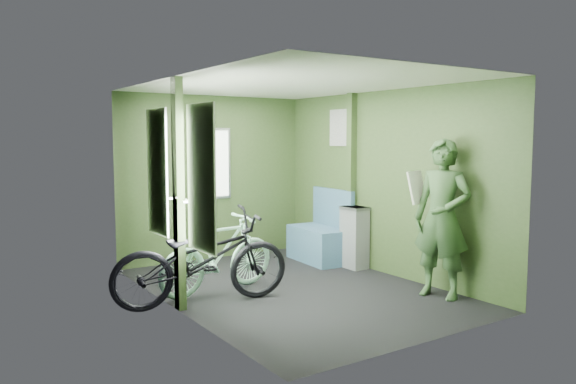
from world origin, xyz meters
name	(u,v)px	position (x,y,z in m)	size (l,w,h in m)	color
room	(288,163)	(-0.04, 0.04, 1.44)	(4.00, 4.02, 2.31)	black
bicycle_black	(203,305)	(-1.12, -0.01, 0.00)	(0.64, 1.85, 0.97)	black
bicycle_mint	(219,293)	(-0.77, 0.32, 0.00)	(0.42, 1.48, 0.89)	#92D4B0
passenger	(442,218)	(1.15, -1.14, 0.85)	(0.58, 0.74, 1.71)	#35542E
waste_box	(354,237)	(1.26, 0.41, 0.41)	(0.24, 0.33, 0.81)	slate
bench_seat	(321,240)	(1.15, 0.99, 0.30)	(0.60, 0.98, 1.00)	#2B465B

